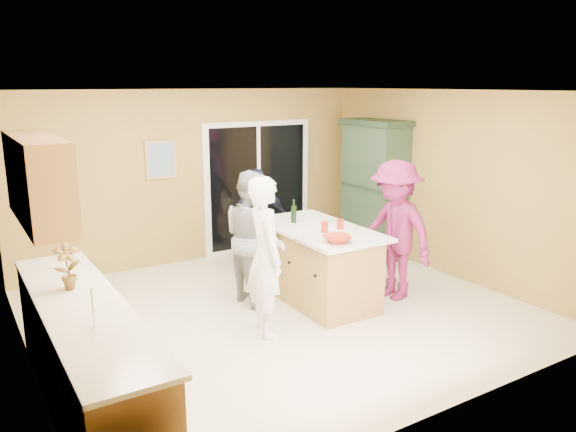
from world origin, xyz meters
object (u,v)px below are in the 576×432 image
woman_grey (252,237)px  woman_navy (259,219)px  kitchen_island (318,266)px  woman_white (266,257)px  woman_magenta (395,230)px  green_hutch (374,190)px

woman_grey → woman_navy: size_ratio=1.11×
kitchen_island → woman_white: size_ratio=1.04×
woman_white → woman_magenta: woman_magenta is taller
woman_grey → green_hutch: bearing=-77.5°
green_hutch → woman_grey: 2.71m
woman_navy → woman_grey: bearing=66.6°
woman_white → woman_magenta: 1.91m
woman_white → woman_grey: size_ratio=1.05×
kitchen_island → green_hutch: 2.32m
woman_white → woman_navy: (1.00, 1.97, -0.13)m
woman_navy → woman_white: bearing=72.4°
woman_navy → green_hutch: bearing=-179.7°
green_hutch → woman_white: 3.37m
kitchen_island → woman_grey: 0.91m
woman_magenta → kitchen_island: bearing=-120.2°
woman_magenta → woman_white: bearing=-93.0°
woman_grey → woman_navy: (0.68, 1.06, -0.08)m
woman_white → woman_magenta: size_ratio=0.99×
woman_navy → woman_magenta: bearing=124.7°
green_hutch → woman_navy: green_hutch is taller
green_hutch → woman_grey: size_ratio=1.29×
kitchen_island → woman_magenta: bearing=-24.2°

